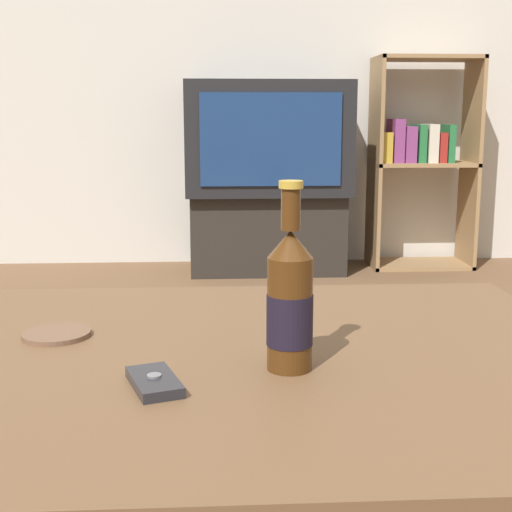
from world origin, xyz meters
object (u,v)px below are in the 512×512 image
bookshelf (420,157)px  beer_bottle (290,302)px  television (267,138)px  tv_stand (267,232)px  cell_phone (154,382)px

bookshelf → beer_bottle: size_ratio=4.34×
television → bookshelf: bearing=4.6°
tv_stand → beer_bottle: 2.85m
tv_stand → beer_bottle: bearing=-93.6°
bookshelf → cell_phone: bookshelf is taller
television → beer_bottle: (-0.18, -2.81, -0.13)m
tv_stand → television: bearing=-90.0°
bookshelf → beer_bottle: 3.05m
television → bookshelf: bookshelf is taller
television → beer_bottle: size_ratio=3.24×
television → cell_phone: 2.90m
television → bookshelf: size_ratio=0.75×
tv_stand → bookshelf: size_ratio=0.71×
bookshelf → beer_bottle: (-1.00, -2.88, -0.03)m
television → bookshelf: (0.83, 0.07, -0.10)m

